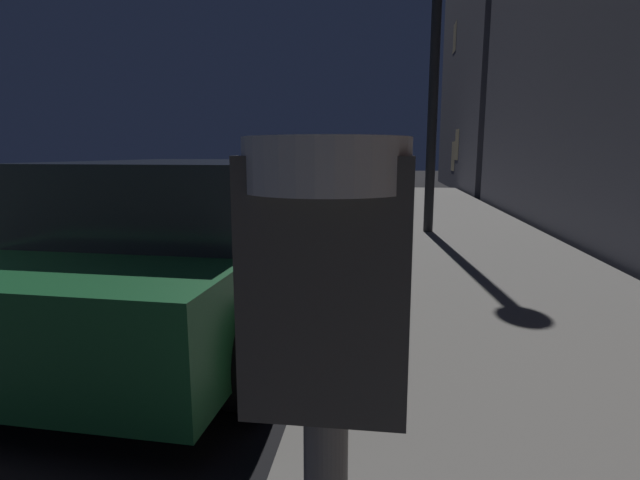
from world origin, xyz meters
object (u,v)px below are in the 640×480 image
(car_green, at_px, (193,245))
(car_silver, at_px, (304,192))
(street_lamp, at_px, (436,16))
(parking_meter, at_px, (326,411))

(car_green, distance_m, car_silver, 5.83)
(street_lamp, bearing_deg, parking_meter, -96.08)
(car_green, xyz_separation_m, car_silver, (0.00, 5.83, -0.00))
(car_silver, xyz_separation_m, street_lamp, (2.39, -1.26, 2.95))
(parking_meter, relative_size, car_silver, 0.29)
(parking_meter, bearing_deg, car_green, 114.67)
(parking_meter, height_order, car_silver, parking_meter)
(car_green, relative_size, car_silver, 0.92)
(car_silver, bearing_deg, parking_meter, -80.49)
(car_silver, bearing_deg, street_lamp, -27.85)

